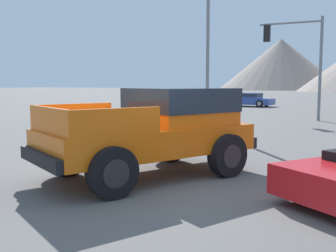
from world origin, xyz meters
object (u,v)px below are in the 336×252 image
(traffic_light_main, at_px, (296,49))
(street_lamp_post, at_px, (208,21))
(orange_pickup_truck, at_px, (160,125))
(parked_car_blue, at_px, (249,100))

(traffic_light_main, distance_m, street_lamp_post, 7.13)
(orange_pickup_truck, bearing_deg, traffic_light_main, 115.45)
(orange_pickup_truck, distance_m, traffic_light_main, 15.16)
(parked_car_blue, bearing_deg, traffic_light_main, -148.35)
(parked_car_blue, distance_m, street_lamp_post, 19.03)
(orange_pickup_truck, bearing_deg, street_lamp_post, 131.50)
(orange_pickup_truck, relative_size, street_lamp_post, 0.67)
(parked_car_blue, relative_size, street_lamp_post, 0.57)
(orange_pickup_truck, bearing_deg, parked_car_blue, 128.30)
(orange_pickup_truck, distance_m, street_lamp_post, 9.24)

